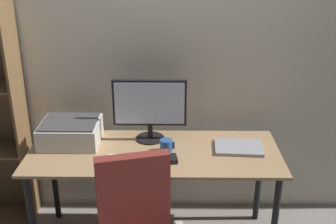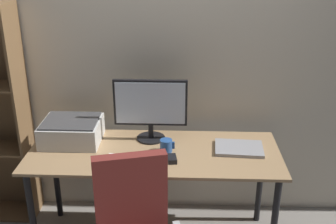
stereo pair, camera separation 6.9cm
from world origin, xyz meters
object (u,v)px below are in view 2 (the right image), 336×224
(coffee_mug, at_px, (166,146))
(printer, at_px, (72,131))
(desk, at_px, (154,162))
(mouse, at_px, (172,159))
(laptop, at_px, (239,148))
(monitor, at_px, (150,106))
(keyboard, at_px, (139,161))

(coffee_mug, height_order, printer, printer)
(desk, xyz_separation_m, mouse, (0.12, -0.13, 0.10))
(mouse, height_order, laptop, mouse)
(coffee_mug, relative_size, printer, 0.25)
(laptop, distance_m, printer, 1.16)
(monitor, bearing_deg, keyboard, -98.47)
(keyboard, relative_size, coffee_mug, 2.96)
(desk, xyz_separation_m, keyboard, (-0.08, -0.15, 0.09))
(mouse, xyz_separation_m, coffee_mug, (-0.04, 0.13, 0.03))
(keyboard, xyz_separation_m, laptop, (0.66, 0.19, 0.00))
(mouse, distance_m, printer, 0.76)
(mouse, xyz_separation_m, laptop, (0.45, 0.17, -0.01))
(keyboard, distance_m, printer, 0.57)
(mouse, bearing_deg, monitor, 108.42)
(printer, bearing_deg, desk, -12.20)
(keyboard, relative_size, printer, 0.72)
(desk, distance_m, printer, 0.62)
(desk, height_order, printer, printer)
(desk, distance_m, keyboard, 0.19)
(laptop, bearing_deg, printer, 179.66)
(mouse, bearing_deg, keyboard, 176.67)
(keyboard, xyz_separation_m, coffee_mug, (0.17, 0.15, 0.03))
(keyboard, bearing_deg, printer, 150.85)
(monitor, relative_size, laptop, 1.59)
(monitor, relative_size, coffee_mug, 5.19)
(coffee_mug, distance_m, printer, 0.68)
(desk, height_order, mouse, mouse)
(monitor, bearing_deg, desk, -79.18)
(desk, height_order, monitor, monitor)
(desk, relative_size, monitor, 3.32)
(mouse, relative_size, printer, 0.24)
(desk, bearing_deg, laptop, 4.32)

